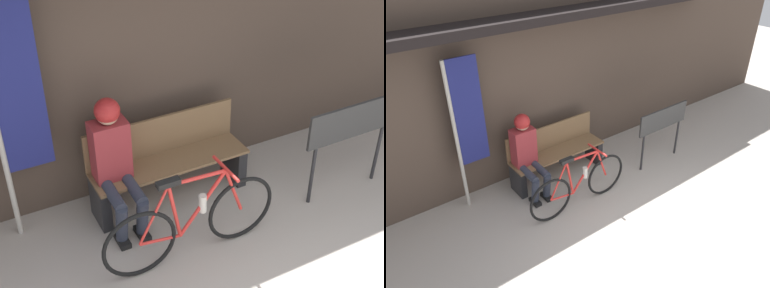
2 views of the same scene
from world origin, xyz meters
TOP-DOWN VIEW (x-y plane):
  - storefront_wall at (0.00, 2.98)m, footprint 12.00×0.56m
  - park_bench_near at (-0.16, 2.55)m, footprint 1.58×0.42m
  - bicycle at (-0.34, 1.70)m, footprint 1.65×0.40m
  - person_seated at (-0.74, 2.44)m, footprint 0.34×0.63m
  - banner_pole at (-1.48, 2.70)m, footprint 0.45×0.05m
  - signboard at (1.47, 1.80)m, footprint 1.07×0.04m

SIDE VIEW (x-z plane):
  - bicycle at x=-0.34m, z-range -0.07..0.83m
  - park_bench_near at x=-0.16m, z-range -0.03..0.84m
  - person_seated at x=-0.74m, z-range 0.09..1.38m
  - signboard at x=1.47m, z-range 0.26..1.27m
  - banner_pole at x=-1.48m, z-range 0.24..2.44m
  - storefront_wall at x=0.00m, z-range 0.06..3.26m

